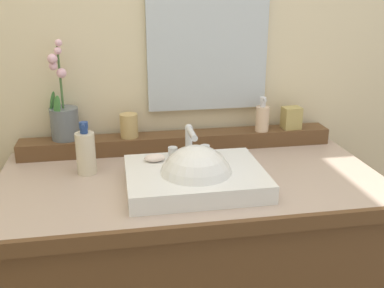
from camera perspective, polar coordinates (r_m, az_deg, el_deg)
The scene contains 11 objects.
wall_back at distance 1.82m, azimuth -2.62°, elevation 13.88°, with size 3.17×0.20×2.60m, color beige.
vanity_cabinet at distance 1.73m, azimuth -0.16°, elevation -17.48°, with size 1.27×0.67×0.88m.
back_ledge at distance 1.74m, azimuth -1.69°, elevation 0.34°, with size 1.19×0.10×0.06m, color brown.
sink_basin at distance 1.41m, azimuth 0.49°, elevation -4.60°, with size 0.43×0.34×0.27m.
soap_bar at distance 1.47m, azimuth -4.75°, elevation -1.76°, with size 0.07×0.04×0.02m, color silver.
potted_plant at distance 1.71m, azimuth -16.00°, elevation 3.44°, with size 0.11×0.11×0.37m.
soap_dispenser at distance 1.77m, azimuth 8.91°, elevation 3.34°, with size 0.05×0.06×0.14m.
tumbler_cup at distance 1.70m, azimuth -8.00°, elevation 2.32°, with size 0.07×0.07×0.09m, color tan.
trinket_box at distance 1.83m, azimuth 12.50°, elevation 3.26°, with size 0.07×0.06×0.09m, color tan.
lotion_bottle at distance 1.54m, azimuth -13.34°, elevation -0.99°, with size 0.06×0.07×0.18m.
mirror at distance 1.74m, azimuth 2.02°, elevation 12.21°, with size 0.46×0.02×0.48m, color silver.
Camera 1 is at (-0.24, -1.36, 1.48)m, focal length 42.02 mm.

